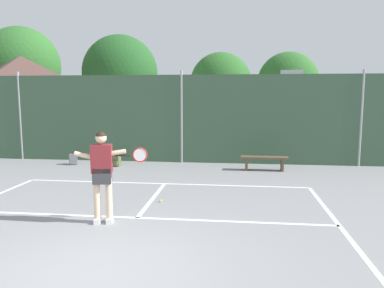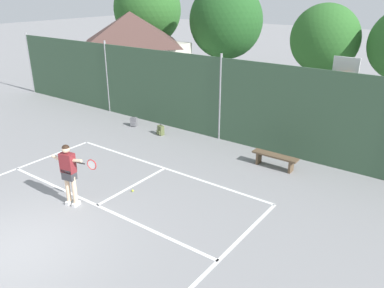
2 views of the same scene
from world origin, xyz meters
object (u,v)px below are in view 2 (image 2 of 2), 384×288
at_px(courtside_bench, 275,158).
at_px(backpack_olive, 161,130).
at_px(basketball_hoop, 342,92).
at_px(backpack_grey, 134,122).
at_px(tennis_player, 69,170).
at_px(tennis_ball, 133,191).

bearing_deg(courtside_bench, backpack_olive, 178.47).
height_order(basketball_hoop, backpack_olive, basketball_hoop).
relative_size(backpack_grey, backpack_olive, 1.00).
bearing_deg(basketball_hoop, backpack_grey, -163.39).
bearing_deg(tennis_player, backpack_grey, 119.35).
bearing_deg(tennis_ball, backpack_olive, 120.36).
relative_size(basketball_hoop, tennis_ball, 53.79).
xyz_separation_m(tennis_ball, courtside_bench, (2.77, 4.12, 0.33)).
height_order(tennis_player, courtside_bench, tennis_player).
bearing_deg(backpack_olive, tennis_ball, -59.64).
bearing_deg(backpack_grey, tennis_player, -60.65).
height_order(basketball_hoop, courtside_bench, basketball_hoop).
relative_size(tennis_ball, backpack_olive, 0.14).
distance_m(basketball_hoop, backpack_grey, 8.77).
distance_m(tennis_player, tennis_ball, 2.06).
distance_m(tennis_ball, backpack_olive, 4.94).
height_order(tennis_ball, courtside_bench, courtside_bench).
height_order(basketball_hoop, tennis_player, basketball_hoop).
relative_size(basketball_hoop, courtside_bench, 2.22).
bearing_deg(tennis_ball, basketball_hoop, 59.76).
height_order(tennis_player, tennis_ball, tennis_player).
distance_m(tennis_player, backpack_olive, 6.11).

